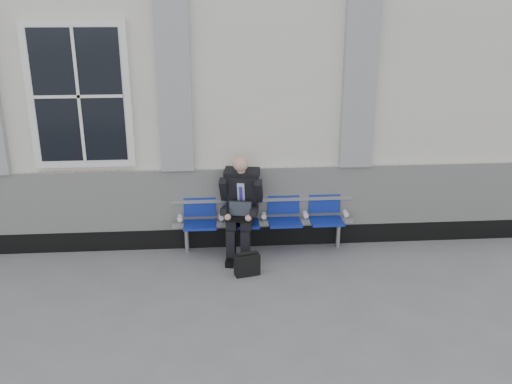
{
  "coord_description": "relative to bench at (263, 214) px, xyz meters",
  "views": [
    {
      "loc": [
        2.11,
        -6.21,
        3.57
      ],
      "look_at": [
        2.65,
        0.9,
        1.03
      ],
      "focal_mm": 40.0,
      "sensor_mm": 36.0,
      "label": 1
    }
  ],
  "objects": [
    {
      "name": "ground",
      "position": [
        -2.79,
        -1.32,
        -0.55
      ],
      "size": [
        70.0,
        70.0,
        0.0
      ],
      "primitive_type": "plane",
      "color": "slate",
      "rests_on": "ground"
    },
    {
      "name": "bench",
      "position": [
        0.0,
        0.0,
        0.0
      ],
      "size": [
        2.6,
        0.47,
        0.91
      ],
      "color": "#9EA0A3",
      "rests_on": "ground"
    },
    {
      "name": "station_building",
      "position": [
        -2.8,
        2.15,
        1.67
      ],
      "size": [
        14.4,
        4.4,
        4.49
      ],
      "color": "silver",
      "rests_on": "ground"
    },
    {
      "name": "briefcase",
      "position": [
        -0.28,
        -0.79,
        -0.4
      ],
      "size": [
        0.35,
        0.21,
        0.34
      ],
      "color": "black",
      "rests_on": "ground"
    },
    {
      "name": "businessman",
      "position": [
        -0.32,
        -0.13,
        0.23
      ],
      "size": [
        0.63,
        0.84,
        1.45
      ],
      "color": "black",
      "rests_on": "ground"
    }
  ]
}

